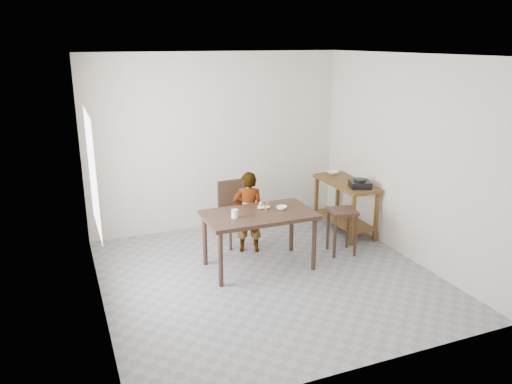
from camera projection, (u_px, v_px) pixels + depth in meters
name	position (u px, v px, depth m)	size (l,w,h in m)	color
floor	(268.00, 278.00, 6.30)	(4.00, 4.00, 0.04)	gray
ceiling	(270.00, 53.00, 5.50)	(4.00, 4.00, 0.04)	white
wall_back	(217.00, 142.00, 7.69)	(4.00, 0.04, 2.70)	silver
wall_front	(366.00, 231.00, 4.11)	(4.00, 0.04, 2.70)	silver
wall_left	(90.00, 192.00, 5.17)	(0.04, 4.00, 2.70)	silver
wall_right	(408.00, 158.00, 6.62)	(0.04, 4.00, 2.70)	silver
window_pane	(92.00, 173.00, 5.32)	(0.02, 1.10, 1.30)	white
dining_table	(259.00, 240.00, 6.45)	(1.40, 0.80, 0.75)	#372318
prep_counter	(345.00, 206.00, 7.68)	(0.50, 1.20, 0.80)	brown
child	(248.00, 212.00, 6.89)	(0.42, 0.28, 1.16)	white
dining_chair	(237.00, 214.00, 7.19)	(0.44, 0.44, 0.91)	#372318
stool	(342.00, 231.00, 6.91)	(0.36, 0.36, 0.63)	#372318
glass_tumbler	(235.00, 214.00, 6.15)	(0.09, 0.09, 0.11)	white
small_bowl	(282.00, 208.00, 6.47)	(0.14, 0.14, 0.04)	white
banana	(264.00, 207.00, 6.47)	(0.18, 0.13, 0.06)	gold
serving_bowl	(333.00, 173.00, 7.96)	(0.19, 0.19, 0.05)	white
gas_burner	(360.00, 184.00, 7.25)	(0.29, 0.29, 0.10)	black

